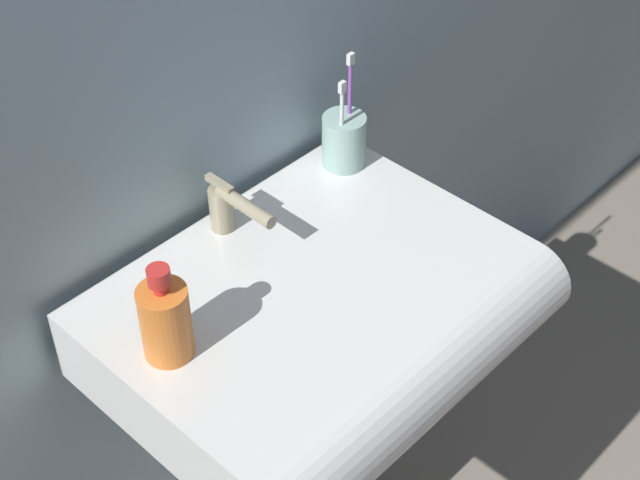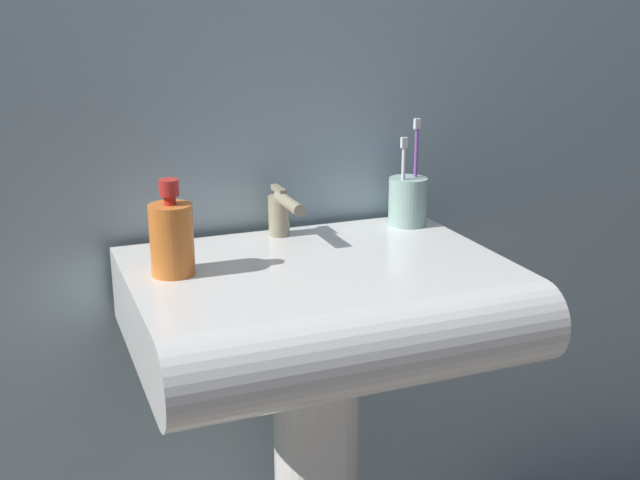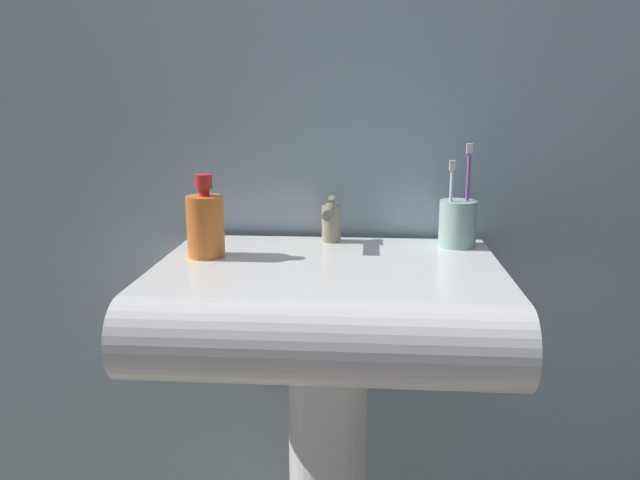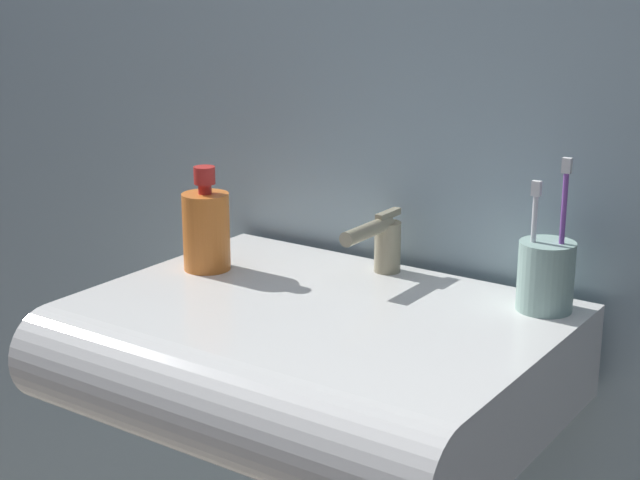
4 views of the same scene
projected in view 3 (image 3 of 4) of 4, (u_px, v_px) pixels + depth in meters
name	position (u px, v px, depth m)	size (l,w,h in m)	color
wall_back	(337.00, 65.00, 1.32)	(5.00, 0.05, 2.40)	#9EB7C1
sink_basin	(327.00, 306.00, 1.11)	(0.63, 0.50, 0.13)	white
faucet	(331.00, 219.00, 1.29)	(0.04, 0.14, 0.09)	tan
toothbrush_cup	(458.00, 223.00, 1.26)	(0.08, 0.08, 0.21)	#99BFB2
soap_bottle	(205.00, 224.00, 1.18)	(0.07, 0.07, 0.16)	orange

